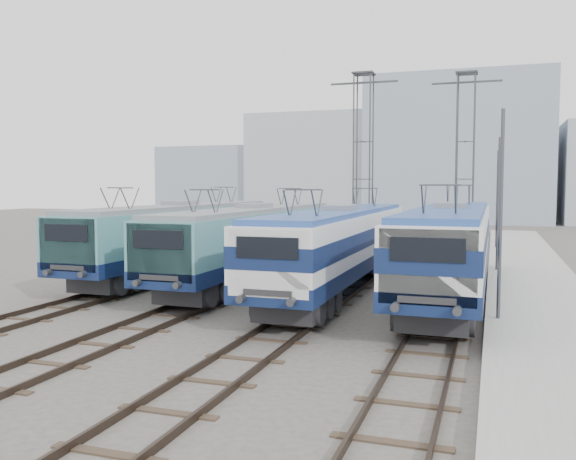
% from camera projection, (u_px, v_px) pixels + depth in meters
% --- Properties ---
extents(ground, '(160.00, 160.00, 0.00)m').
position_uv_depth(ground, '(229.00, 321.00, 20.54)').
color(ground, '#514C47').
extents(platform, '(4.00, 70.00, 0.30)m').
position_uv_depth(platform, '(538.00, 294.00, 24.83)').
color(platform, '#9E9E99').
rests_on(platform, ground).
extents(locomotive_far_left, '(2.78, 17.58, 3.31)m').
position_uv_depth(locomotive_far_left, '(179.00, 232.00, 30.91)').
color(locomotive_far_left, '#101E47').
rests_on(locomotive_far_left, ground).
extents(locomotive_center_left, '(2.74, 17.32, 3.26)m').
position_uv_depth(locomotive_center_left, '(253.00, 237.00, 28.43)').
color(locomotive_center_left, '#101E47').
rests_on(locomotive_center_left, ground).
extents(locomotive_center_right, '(2.76, 17.43, 3.28)m').
position_uv_depth(locomotive_center_right, '(339.00, 241.00, 25.57)').
color(locomotive_center_right, '#101E47').
rests_on(locomotive_center_right, ground).
extents(locomotive_far_right, '(2.86, 18.07, 3.40)m').
position_uv_depth(locomotive_far_right, '(450.00, 242.00, 24.47)').
color(locomotive_far_right, '#101E47').
rests_on(locomotive_far_right, ground).
extents(catenary_tower_west, '(4.50, 1.20, 12.00)m').
position_uv_depth(catenary_tower_west, '(363.00, 155.00, 40.84)').
color(catenary_tower_west, '#3F4247').
rests_on(catenary_tower_west, ground).
extents(catenary_tower_east, '(4.50, 1.20, 12.00)m').
position_uv_depth(catenary_tower_east, '(465.00, 154.00, 40.66)').
color(catenary_tower_east, '#3F4247').
rests_on(catenary_tower_east, ground).
extents(mast_front, '(0.12, 0.12, 7.00)m').
position_uv_depth(mast_front, '(501.00, 219.00, 19.43)').
color(mast_front, '#3F4247').
rests_on(mast_front, ground).
extents(mast_mid, '(0.12, 0.12, 7.00)m').
position_uv_depth(mast_mid, '(498.00, 207.00, 30.77)').
color(mast_mid, '#3F4247').
rests_on(mast_mid, ground).
extents(mast_rear, '(0.12, 0.12, 7.00)m').
position_uv_depth(mast_rear, '(497.00, 201.00, 42.11)').
color(mast_rear, '#3F4247').
rests_on(mast_rear, ground).
extents(building_west, '(18.00, 12.00, 14.00)m').
position_uv_depth(building_west, '(322.00, 168.00, 83.08)').
color(building_west, '#A6AFB8').
rests_on(building_west, ground).
extents(building_center, '(22.00, 14.00, 18.00)m').
position_uv_depth(building_center, '(458.00, 150.00, 77.19)').
color(building_center, '#8F9DB0').
rests_on(building_center, ground).
extents(building_far_west, '(14.00, 10.00, 10.00)m').
position_uv_depth(building_far_west, '(215.00, 182.00, 88.34)').
color(building_far_west, '#8F9DB0').
rests_on(building_far_west, ground).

